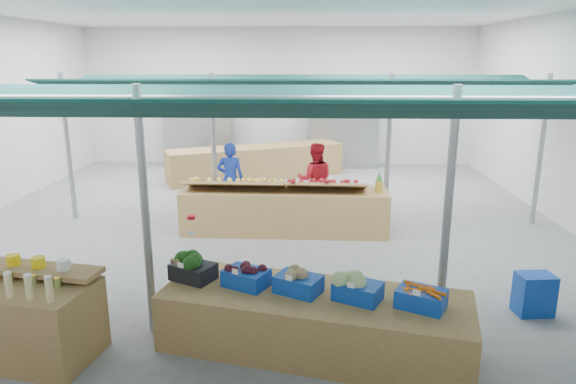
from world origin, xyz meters
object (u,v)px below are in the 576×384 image
bottle_shelf (11,315)px  vendor_right (315,180)px  vendor_left (230,179)px  veg_counter (314,321)px  crate_stack (534,294)px  fruit_counter (284,211)px

bottle_shelf → vendor_right: vendor_right is taller
bottle_shelf → vendor_left: size_ratio=1.33×
veg_counter → crate_stack: bearing=31.5°
vendor_left → crate_stack: bearing=138.0°
fruit_counter → vendor_right: size_ratio=2.50×
veg_counter → fruit_counter: 4.15m
fruit_counter → crate_stack: 4.67m
vendor_left → vendor_right: same height
fruit_counter → vendor_left: 1.67m
vendor_left → vendor_right: size_ratio=1.00×
crate_stack → vendor_right: size_ratio=0.35×
veg_counter → vendor_right: bearing=102.7°
bottle_shelf → veg_counter: 3.44m
veg_counter → crate_stack: veg_counter is taller
veg_counter → fruit_counter: bearing=110.8°
fruit_counter → crate_stack: fruit_counter is taller
bottle_shelf → veg_counter: bearing=13.9°
veg_counter → fruit_counter: (-0.53, 4.12, 0.08)m
vendor_left → veg_counter: bearing=109.1°
bottle_shelf → fruit_counter: bottle_shelf is taller
crate_stack → vendor_right: vendor_right is taller
bottle_shelf → vendor_left: (1.69, 5.44, 0.32)m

